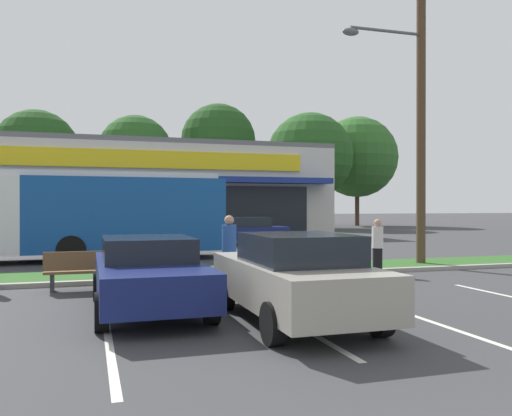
{
  "coord_description": "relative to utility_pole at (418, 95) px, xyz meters",
  "views": [
    {
      "loc": [
        -3.85,
        -1.4,
        2.02
      ],
      "look_at": [
        2.28,
        18.1,
        1.94
      ],
      "focal_mm": 37.26,
      "sensor_mm": 36.0,
      "label": 1
    }
  ],
  "objects": [
    {
      "name": "car_3",
      "position": [
        -7.04,
        -6.68,
        -4.93
      ],
      "size": [
        1.97,
        4.47,
        1.54
      ],
      "rotation": [
        0.0,
        0.0,
        1.57
      ],
      "color": "#9E998C",
      "rests_on": "ground_plane"
    },
    {
      "name": "car_0",
      "position": [
        -2.7,
        10.97,
        -4.98
      ],
      "size": [
        4.24,
        1.87,
        1.43
      ],
      "rotation": [
        0.0,
        0.0,
        3.14
      ],
      "color": "navy",
      "rests_on": "ground_plane"
    },
    {
      "name": "pedestrian_near_bench",
      "position": [
        -7.14,
        -2.55,
        -4.82
      ],
      "size": [
        0.36,
        0.36,
        1.79
      ],
      "rotation": [
        0.0,
        0.0,
        3.4
      ],
      "color": "#726651",
      "rests_on": "ground_plane"
    },
    {
      "name": "bus_stop_bench",
      "position": [
        -10.67,
        -1.97,
        -5.22
      ],
      "size": [
        1.6,
        0.45,
        0.95
      ],
      "rotation": [
        0.0,
        0.0,
        3.14
      ],
      "color": "brown",
      "rests_on": "ground_plane"
    },
    {
      "name": "grass_median",
      "position": [
        -6.59,
        0.16,
        -5.66
      ],
      "size": [
        56.0,
        2.2,
        0.12
      ],
      "primitive_type": "cube",
      "color": "#2D5B23",
      "rests_on": "ground_plane"
    },
    {
      "name": "city_bus",
      "position": [
        -12.04,
        5.27,
        -3.95
      ],
      "size": [
        13.06,
        2.9,
        3.25
      ],
      "rotation": [
        0.0,
        0.0,
        3.16
      ],
      "color": "#144793",
      "rests_on": "ground_plane"
    },
    {
      "name": "tree_mid_left",
      "position": [
        -14.48,
        30.5,
        0.64
      ],
      "size": [
        6.67,
        6.67,
        9.71
      ],
      "color": "#473323",
      "rests_on": "ground_plane"
    },
    {
      "name": "parking_stripe_1",
      "position": [
        -7.08,
        -6.75,
        -5.72
      ],
      "size": [
        0.12,
        4.8,
        0.01
      ],
      "primitive_type": "cube",
      "color": "silver",
      "rests_on": "ground_plane"
    },
    {
      "name": "tree_mid",
      "position": [
        -6.78,
        29.81,
        0.76
      ],
      "size": [
        6.09,
        6.09,
        9.55
      ],
      "color": "#473323",
      "rests_on": "ground_plane"
    },
    {
      "name": "parking_stripe_0",
      "position": [
        -10.17,
        -7.22,
        -5.72
      ],
      "size": [
        0.12,
        4.8,
        0.01
      ],
      "primitive_type": "cube",
      "color": "silver",
      "rests_on": "ground_plane"
    },
    {
      "name": "tree_mid_right",
      "position": [
        0.37,
        30.1,
        1.94
      ],
      "size": [
        6.54,
        6.54,
        10.95
      ],
      "color": "#473323",
      "rests_on": "ground_plane"
    },
    {
      "name": "pedestrian_by_pole",
      "position": [
        -2.41,
        -1.56,
        -4.9
      ],
      "size": [
        0.33,
        0.33,
        1.63
      ],
      "rotation": [
        0.0,
        0.0,
        0.83
      ],
      "color": "black",
      "rests_on": "ground_plane"
    },
    {
      "name": "parking_stripe_2",
      "position": [
        -4.75,
        -7.75,
        -5.72
      ],
      "size": [
        0.12,
        4.8,
        0.01
      ],
      "primitive_type": "cube",
      "color": "silver",
      "rests_on": "ground_plane"
    },
    {
      "name": "curb_lip",
      "position": [
        -6.59,
        -1.06,
        -5.66
      ],
      "size": [
        56.0,
        0.24,
        0.12
      ],
      "primitive_type": "cube",
      "color": "#99968C",
      "rests_on": "ground_plane"
    },
    {
      "name": "car_2",
      "position": [
        -9.35,
        -4.88,
        -4.98
      ],
      "size": [
        2.02,
        4.72,
        1.41
      ],
      "rotation": [
        0.0,
        0.0,
        -1.57
      ],
      "color": "navy",
      "rests_on": "ground_plane"
    },
    {
      "name": "tree_far_right",
      "position": [
        15.56,
        33.09,
        1.26
      ],
      "size": [
        8.17,
        8.17,
        11.07
      ],
      "color": "#473323",
      "rests_on": "ground_plane"
    },
    {
      "name": "storefront_building",
      "position": [
        -7.6,
        22.27,
        -2.68
      ],
      "size": [
        24.9,
        13.56,
        6.08
      ],
      "color": "beige",
      "rests_on": "ground_plane"
    },
    {
      "name": "utility_pole",
      "position": [
        0.0,
        0.0,
        0.0
      ],
      "size": [
        3.03,
        2.4,
        10.74
      ],
      "color": "#4C3826",
      "rests_on": "ground_plane"
    },
    {
      "name": "tree_right",
      "position": [
        8.57,
        28.94,
        0.8
      ],
      "size": [
        7.77,
        7.77,
        10.41
      ],
      "color": "#473323",
      "rests_on": "ground_plane"
    }
  ]
}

